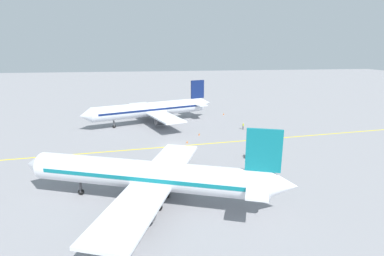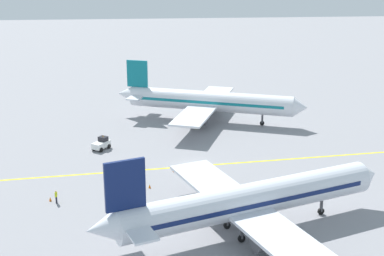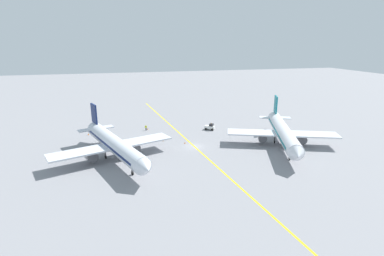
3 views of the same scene
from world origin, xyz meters
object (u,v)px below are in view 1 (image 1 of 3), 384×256
at_px(airplane_at_gate, 151,176).
at_px(traffic_cone_near_nose, 224,114).
at_px(ground_crew_worker, 243,126).
at_px(airplane_adjacent_stand, 152,109).
at_px(traffic_cone_far_edge, 187,142).
at_px(baggage_tug_white, 253,153).
at_px(traffic_cone_mid_apron, 247,129).
at_px(traffic_cone_by_wingtip, 199,134).

xyz_separation_m(airplane_at_gate, traffic_cone_near_nose, (49.27, -22.15, -3.43)).
bearing_deg(ground_crew_worker, airplane_adjacent_stand, 66.49).
distance_m(ground_crew_worker, traffic_cone_far_edge, 17.22).
height_order(airplane_adjacent_stand, baggage_tug_white, airplane_adjacent_stand).
xyz_separation_m(baggage_tug_white, traffic_cone_far_edge, (10.41, 10.63, -0.63)).
bearing_deg(ground_crew_worker, traffic_cone_near_nose, 1.92).
height_order(ground_crew_worker, traffic_cone_near_nose, ground_crew_worker).
bearing_deg(ground_crew_worker, baggage_tug_white, 167.37).
xyz_separation_m(traffic_cone_mid_apron, traffic_cone_by_wingtip, (-2.75, 12.27, 0.00)).
bearing_deg(airplane_adjacent_stand, baggage_tug_white, -148.50).
height_order(baggage_tug_white, traffic_cone_far_edge, baggage_tug_white).
bearing_deg(traffic_cone_mid_apron, airplane_adjacent_stand, 65.94).
relative_size(baggage_tug_white, traffic_cone_far_edge, 6.03).
height_order(ground_crew_worker, traffic_cone_mid_apron, ground_crew_worker).
distance_m(ground_crew_worker, traffic_cone_by_wingtip, 11.93).
bearing_deg(baggage_tug_white, ground_crew_worker, -12.63).
distance_m(airplane_at_gate, traffic_cone_near_nose, 54.13).
distance_m(airplane_at_gate, traffic_cone_by_wingtip, 31.52).
bearing_deg(traffic_cone_far_edge, traffic_cone_by_wingtip, -33.50).
bearing_deg(baggage_tug_white, traffic_cone_mid_apron, -15.52).
height_order(baggage_tug_white, traffic_cone_mid_apron, baggage_tug_white).
bearing_deg(traffic_cone_far_edge, airplane_adjacent_stand, 20.66).
bearing_deg(airplane_adjacent_stand, traffic_cone_far_edge, -159.34).
relative_size(traffic_cone_by_wingtip, traffic_cone_far_edge, 1.00).
xyz_separation_m(traffic_cone_near_nose, traffic_cone_mid_apron, (-17.29, -1.40, 0.00)).
xyz_separation_m(baggage_tug_white, traffic_cone_by_wingtip, (15.65, 7.16, -0.63)).
distance_m(airplane_adjacent_stand, baggage_tug_white, 33.51).
distance_m(traffic_cone_near_nose, traffic_cone_mid_apron, 17.35).
distance_m(baggage_tug_white, traffic_cone_far_edge, 14.89).
height_order(airplane_at_gate, baggage_tug_white, airplane_at_gate).
bearing_deg(airplane_adjacent_stand, traffic_cone_by_wingtip, -141.28).
bearing_deg(baggage_tug_white, airplane_adjacent_stand, 31.50).
xyz_separation_m(traffic_cone_by_wingtip, traffic_cone_far_edge, (-5.24, 3.47, 0.00)).
bearing_deg(traffic_cone_by_wingtip, airplane_adjacent_stand, 38.72).
relative_size(baggage_tug_white, traffic_cone_near_nose, 6.03).
bearing_deg(traffic_cone_near_nose, traffic_cone_by_wingtip, 151.53).
relative_size(airplane_adjacent_stand, traffic_cone_mid_apron, 62.63).
xyz_separation_m(airplane_at_gate, traffic_cone_by_wingtip, (29.23, -11.28, -3.43)).
height_order(airplane_at_gate, traffic_cone_by_wingtip, airplane_at_gate).
distance_m(airplane_at_gate, airplane_adjacent_stand, 42.06).
relative_size(traffic_cone_mid_apron, traffic_cone_far_edge, 1.00).
relative_size(ground_crew_worker, traffic_cone_near_nose, 3.05).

